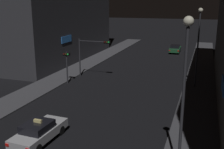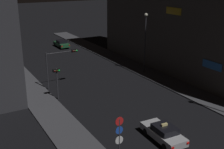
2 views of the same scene
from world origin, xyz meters
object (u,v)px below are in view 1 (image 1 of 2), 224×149
object	(u,v)px
traffic_light_left_kerb	(67,61)
street_lamp_far_block	(198,38)
far_car	(175,49)
street_lamp_near_block	(185,73)
traffic_light_overhead	(92,50)
taxi	(39,132)

from	to	relation	value
traffic_light_left_kerb	street_lamp_far_block	size ratio (longest dim) A/B	0.44
far_car	traffic_light_left_kerb	xyz separation A→B (m)	(-9.43, -23.91, 1.90)
far_car	street_lamp_near_block	bearing A→B (deg)	-83.32
traffic_light_left_kerb	street_lamp_near_block	size ratio (longest dim) A/B	0.44
street_lamp_far_block	traffic_light_overhead	bearing A→B (deg)	177.14
traffic_light_left_kerb	street_lamp_near_block	xyz separation A→B (m)	(13.81, -13.48, 3.06)
traffic_light_left_kerb	traffic_light_overhead	bearing A→B (deg)	64.35
taxi	street_lamp_near_block	size ratio (longest dim) A/B	0.54
traffic_light_overhead	street_lamp_near_block	size ratio (longest dim) A/B	0.56
taxi	street_lamp_far_block	xyz separation A→B (m)	(9.25, 15.57, 4.74)
far_car	street_lamp_far_block	bearing A→B (deg)	-78.07
traffic_light_overhead	traffic_light_left_kerb	bearing A→B (deg)	-115.65
street_lamp_far_block	taxi	bearing A→B (deg)	-120.71
far_car	street_lamp_near_block	xyz separation A→B (m)	(4.38, -37.40, 4.96)
traffic_light_overhead	street_lamp_far_block	bearing A→B (deg)	-2.86
street_lamp_near_block	street_lamp_far_block	size ratio (longest dim) A/B	1.00
traffic_light_overhead	traffic_light_left_kerb	distance (m)	3.85
traffic_light_left_kerb	street_lamp_near_block	distance (m)	19.54
traffic_light_overhead	taxi	bearing A→B (deg)	-79.46
traffic_light_overhead	street_lamp_far_block	distance (m)	12.45
traffic_light_overhead	street_lamp_near_block	distance (m)	20.93
far_car	street_lamp_near_block	size ratio (longest dim) A/B	0.54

